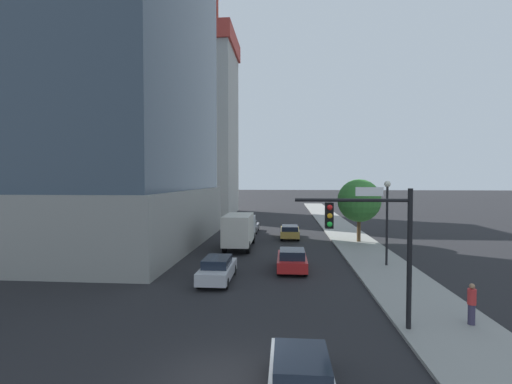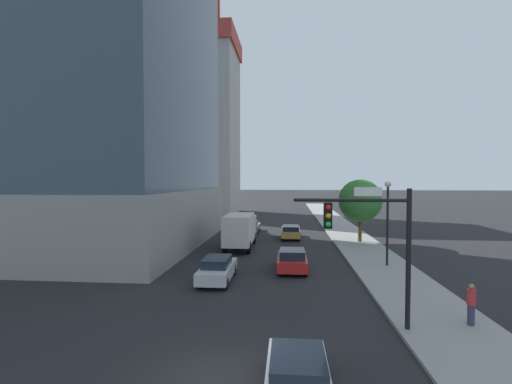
{
  "view_description": "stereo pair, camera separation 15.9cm",
  "coord_description": "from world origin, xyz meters",
  "px_view_note": "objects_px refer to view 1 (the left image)",
  "views": [
    {
      "loc": [
        1.85,
        -10.56,
        6.18
      ],
      "look_at": [
        -0.04,
        12.25,
        5.38
      ],
      "focal_mm": 25.25,
      "sensor_mm": 36.0,
      "label": 1
    },
    {
      "loc": [
        2.01,
        -10.55,
        6.18
      ],
      "look_at": [
        -0.04,
        12.25,
        5.38
      ],
      "focal_mm": 25.25,
      "sensor_mm": 36.0,
      "label": 2
    }
  ],
  "objects_px": {
    "car_gray": "(250,226)",
    "street_tree": "(359,201)",
    "construction_building": "(199,117)",
    "car_silver": "(217,269)",
    "street_lamp": "(387,210)",
    "car_white": "(301,381)",
    "car_gold": "(290,231)",
    "pedestrian_red_shirt": "(472,304)",
    "box_truck": "(239,229)",
    "traffic_light_pole": "(372,232)",
    "car_red": "(292,260)"
  },
  "relations": [
    {
      "from": "car_silver",
      "to": "street_tree",
      "type": "bearing_deg",
      "value": 51.62
    },
    {
      "from": "car_white",
      "to": "box_truck",
      "type": "distance_m",
      "value": 22.53
    },
    {
      "from": "box_truck",
      "to": "car_gray",
      "type": "bearing_deg",
      "value": 90.0
    },
    {
      "from": "car_gray",
      "to": "street_tree",
      "type": "bearing_deg",
      "value": -28.06
    },
    {
      "from": "car_white",
      "to": "car_gray",
      "type": "relative_size",
      "value": 0.98
    },
    {
      "from": "street_tree",
      "to": "car_red",
      "type": "height_order",
      "value": "street_tree"
    },
    {
      "from": "car_silver",
      "to": "construction_building",
      "type": "bearing_deg",
      "value": 105.01
    },
    {
      "from": "street_lamp",
      "to": "box_truck",
      "type": "bearing_deg",
      "value": 151.95
    },
    {
      "from": "street_tree",
      "to": "box_truck",
      "type": "height_order",
      "value": "street_tree"
    },
    {
      "from": "car_white",
      "to": "street_lamp",
      "type": "bearing_deg",
      "value": 67.54
    },
    {
      "from": "car_gray",
      "to": "street_lamp",
      "type": "bearing_deg",
      "value": -54.42
    },
    {
      "from": "traffic_light_pole",
      "to": "street_tree",
      "type": "distance_m",
      "value": 20.95
    },
    {
      "from": "car_gold",
      "to": "car_red",
      "type": "xyz_separation_m",
      "value": [
        0.0,
        -13.12,
        -0.02
      ]
    },
    {
      "from": "car_white",
      "to": "car_gray",
      "type": "height_order",
      "value": "car_white"
    },
    {
      "from": "pedestrian_red_shirt",
      "to": "box_truck",
      "type": "bearing_deg",
      "value": 125.97
    },
    {
      "from": "box_truck",
      "to": "pedestrian_red_shirt",
      "type": "height_order",
      "value": "box_truck"
    },
    {
      "from": "car_gold",
      "to": "car_white",
      "type": "bearing_deg",
      "value": -90.0
    },
    {
      "from": "construction_building",
      "to": "box_truck",
      "type": "height_order",
      "value": "construction_building"
    },
    {
      "from": "car_white",
      "to": "pedestrian_red_shirt",
      "type": "distance_m",
      "value": 9.29
    },
    {
      "from": "car_silver",
      "to": "box_truck",
      "type": "distance_m",
      "value": 10.47
    },
    {
      "from": "car_gray",
      "to": "box_truck",
      "type": "relative_size",
      "value": 0.66
    },
    {
      "from": "construction_building",
      "to": "car_gold",
      "type": "bearing_deg",
      "value": -59.09
    },
    {
      "from": "box_truck",
      "to": "car_silver",
      "type": "bearing_deg",
      "value": -90.0
    },
    {
      "from": "street_lamp",
      "to": "construction_building",
      "type": "bearing_deg",
      "value": 120.56
    },
    {
      "from": "box_truck",
      "to": "car_gold",
      "type": "bearing_deg",
      "value": 51.36
    },
    {
      "from": "construction_building",
      "to": "box_truck",
      "type": "bearing_deg",
      "value": -70.5
    },
    {
      "from": "street_lamp",
      "to": "box_truck",
      "type": "relative_size",
      "value": 0.86
    },
    {
      "from": "car_white",
      "to": "box_truck",
      "type": "height_order",
      "value": "box_truck"
    },
    {
      "from": "construction_building",
      "to": "car_gray",
      "type": "relative_size",
      "value": 8.57
    },
    {
      "from": "box_truck",
      "to": "pedestrian_red_shirt",
      "type": "distance_m",
      "value": 20.14
    },
    {
      "from": "traffic_light_pole",
      "to": "car_gold",
      "type": "bearing_deg",
      "value": 97.68
    },
    {
      "from": "box_truck",
      "to": "street_lamp",
      "type": "bearing_deg",
      "value": -28.05
    },
    {
      "from": "street_lamp",
      "to": "car_red",
      "type": "distance_m",
      "value": 7.56
    },
    {
      "from": "street_tree",
      "to": "street_lamp",
      "type": "bearing_deg",
      "value": -90.01
    },
    {
      "from": "car_gray",
      "to": "car_gold",
      "type": "bearing_deg",
      "value": -41.35
    },
    {
      "from": "traffic_light_pole",
      "to": "car_gray",
      "type": "xyz_separation_m",
      "value": [
        -7.59,
        26.61,
        -3.33
      ]
    },
    {
      "from": "car_red",
      "to": "street_tree",
      "type": "bearing_deg",
      "value": 59.19
    },
    {
      "from": "car_gray",
      "to": "car_red",
      "type": "bearing_deg",
      "value": -75.14
    },
    {
      "from": "construction_building",
      "to": "car_red",
      "type": "bearing_deg",
      "value": -68.11
    },
    {
      "from": "box_truck",
      "to": "car_red",
      "type": "bearing_deg",
      "value": -58.6
    },
    {
      "from": "car_gold",
      "to": "car_gray",
      "type": "relative_size",
      "value": 0.99
    },
    {
      "from": "street_lamp",
      "to": "street_tree",
      "type": "height_order",
      "value": "street_tree"
    },
    {
      "from": "traffic_light_pole",
      "to": "car_red",
      "type": "bearing_deg",
      "value": 107.82
    },
    {
      "from": "construction_building",
      "to": "car_gold",
      "type": "height_order",
      "value": "construction_building"
    },
    {
      "from": "car_gold",
      "to": "pedestrian_red_shirt",
      "type": "height_order",
      "value": "pedestrian_red_shirt"
    },
    {
      "from": "car_gray",
      "to": "construction_building",
      "type": "bearing_deg",
      "value": 116.77
    },
    {
      "from": "construction_building",
      "to": "car_silver",
      "type": "bearing_deg",
      "value": -74.99
    },
    {
      "from": "car_red",
      "to": "box_truck",
      "type": "relative_size",
      "value": 0.62
    },
    {
      "from": "street_lamp",
      "to": "car_white",
      "type": "height_order",
      "value": "street_lamp"
    },
    {
      "from": "street_tree",
      "to": "construction_building",
      "type": "bearing_deg",
      "value": 128.27
    }
  ]
}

